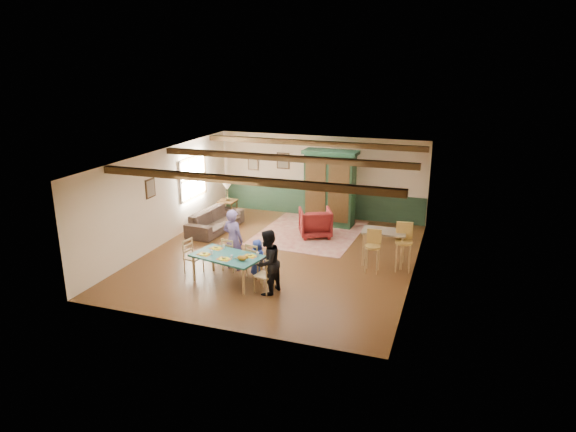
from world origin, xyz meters
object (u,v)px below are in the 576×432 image
(dining_chair_far_left, at_px, (232,254))
(dining_chair_end_left, at_px, (194,257))
(dining_chair_far_right, at_px, (256,259))
(bar_stool_right, at_px, (403,248))
(cat, at_px, (242,258))
(end_table, at_px, (228,210))
(sofa, at_px, (215,221))
(armoire, at_px, (330,188))
(counter_table, at_px, (383,247))
(dining_table, at_px, (227,269))
(table_lamp, at_px, (227,191))
(bar_stool_left, at_px, (372,252))
(armchair, at_px, (315,223))
(person_woman, at_px, (267,262))
(person_man, at_px, (233,240))
(dining_chair_end_right, at_px, (264,275))
(person_child, at_px, (257,257))

(dining_chair_far_left, xyz_separation_m, dining_chair_end_left, (-0.80, -0.50, 0.00))
(dining_chair_far_right, bearing_deg, bar_stool_right, -143.50)
(cat, relative_size, end_table, 0.49)
(sofa, bearing_deg, bar_stool_right, -97.79)
(armoire, distance_m, counter_table, 3.56)
(dining_table, xyz_separation_m, table_lamp, (-2.11, 4.46, 0.64))
(bar_stool_left, bearing_deg, armchair, 132.53)
(dining_table, xyz_separation_m, armchair, (1.04, 3.86, 0.08))
(armoire, distance_m, bar_stool_left, 3.92)
(person_woman, height_order, end_table, person_woman)
(dining_chair_end_left, relative_size, sofa, 0.39)
(dining_table, relative_size, dining_chair_end_left, 1.89)
(dining_chair_end_left, bearing_deg, table_lamp, 26.47)
(person_woman, bearing_deg, counter_table, 151.39)
(person_man, relative_size, sofa, 0.71)
(dining_table, xyz_separation_m, bar_stool_right, (3.83, 2.08, 0.27))
(dining_chair_far_left, xyz_separation_m, dining_chair_end_right, (1.24, -0.93, 0.00))
(dining_chair_end_right, height_order, person_child, person_child)
(person_child, bearing_deg, bar_stool_left, -145.05)
(dining_chair_end_right, bearing_deg, armoire, -169.42)
(person_man, bearing_deg, counter_table, -144.31)
(bar_stool_left, bearing_deg, sofa, 160.57)
(dining_table, relative_size, bar_stool_right, 1.35)
(person_woman, bearing_deg, dining_chair_end_right, -90.00)
(armoire, bearing_deg, dining_chair_end_left, -111.85)
(dining_chair_end_left, distance_m, bar_stool_left, 4.41)
(person_child, xyz_separation_m, sofa, (-2.52, 2.73, -0.14))
(person_child, relative_size, armchair, 0.98)
(dining_chair_far_left, distance_m, dining_chair_far_right, 0.73)
(person_woman, xyz_separation_m, table_lamp, (-3.22, 4.70, 0.23))
(dining_chair_end_right, distance_m, armoire, 5.34)
(bar_stool_right, bearing_deg, dining_table, -159.03)
(person_man, relative_size, end_table, 2.34)
(end_table, bearing_deg, armchair, -10.72)
(dining_chair_far_left, xyz_separation_m, end_table, (-1.89, 3.74, -0.10))
(dining_chair_end_left, distance_m, armchair, 4.19)
(dining_chair_end_right, relative_size, bar_stool_right, 0.71)
(dining_chair_far_left, distance_m, sofa, 3.20)
(dining_chair_end_right, xyz_separation_m, sofa, (-3.03, 3.58, -0.11))
(cat, bearing_deg, table_lamp, 131.05)
(cat, height_order, table_lamp, table_lamp)
(dining_chair_far_left, xyz_separation_m, dining_chair_far_right, (0.71, -0.15, 0.00))
(cat, xyz_separation_m, armchair, (0.57, 4.05, -0.34))
(dining_chair_end_left, bearing_deg, person_man, -43.15)
(person_child, height_order, counter_table, counter_table)
(person_woman, distance_m, person_child, 1.10)
(counter_table, bearing_deg, bar_stool_right, -24.59)
(cat, bearing_deg, counter_table, 53.60)
(dining_table, xyz_separation_m, dining_chair_end_left, (-1.02, 0.22, 0.09))
(person_woman, bearing_deg, dining_chair_far_left, -113.57)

